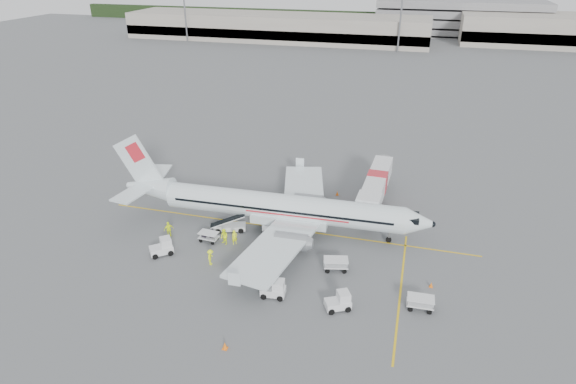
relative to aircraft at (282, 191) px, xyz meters
The scene contains 25 objects.
ground 4.98m from the aircraft, 70.82° to the left, with size 360.00×360.00×0.00m, color #56595B.
stripe_lead 4.97m from the aircraft, 70.82° to the left, with size 44.00×0.20×0.01m, color yellow.
stripe_cross 16.84m from the aircraft, 29.12° to the right, with size 0.20×20.00×0.01m, color yellow.
terminal_west 136.16m from the aircraft, 107.06° to the left, with size 110.00×22.00×9.00m, color gray, non-canonical shape.
parking_garage 162.13m from the aircraft, 81.11° to the left, with size 62.00×24.00×14.00m, color slate, non-canonical shape.
treeline 175.18m from the aircraft, 89.98° to the left, with size 300.00×3.00×6.00m, color black, non-canonical shape.
mast_west 137.45m from the aircraft, 120.62° to the left, with size 3.20×1.20×22.00m, color slate, non-canonical shape.
mast_center 118.43m from the aircraft, 87.55° to the left, with size 3.20×1.20×22.00m, color slate, non-canonical shape.
aircraft is the anchor object (origin of this frame).
jet_bridge 13.75m from the aircraft, 43.59° to the left, with size 3.06×16.31×4.28m, color silver, non-canonical shape.
belt_loader 7.14m from the aircraft, 162.03° to the right, with size 4.85×1.82×2.63m, color silver, non-canonical shape.
tug_fore 15.51m from the aircraft, 54.50° to the right, with size 2.28×1.30×1.76m, color silver, non-canonical shape.
tug_mid 12.92m from the aircraft, 78.12° to the right, with size 2.28×1.31×1.76m, color silver, non-canonical shape.
tug_aft 14.49m from the aircraft, 142.43° to the right, with size 2.39×1.37×1.85m, color silver, non-canonical shape.
cart_loaded_a 4.78m from the aircraft, 109.94° to the right, with size 2.34×1.38×1.22m, color silver, non-canonical shape.
cart_loaded_b 9.69m from the aircraft, 146.82° to the right, with size 2.14×1.27×1.12m, color silver, non-canonical shape.
cart_empty_a 10.66m from the aircraft, 40.23° to the right, with size 2.45×1.45×1.28m, color silver, non-canonical shape.
cart_empty_b 19.34m from the aircraft, 32.61° to the right, with size 2.39×1.41×1.25m, color silver, non-canonical shape.
cone_nose 18.70m from the aircraft, 21.53° to the right, with size 0.35×0.35×0.56m, color orange.
cone_port 12.28m from the aircraft, 66.09° to the left, with size 0.37×0.37×0.60m, color orange.
cone_stbd 20.05m from the aircraft, 87.91° to the right, with size 0.43×0.43×0.70m, color orange.
crew_a 7.41m from the aircraft, 133.07° to the right, with size 0.63×0.41×1.72m, color #DCF014.
crew_b 8.23m from the aircraft, 137.62° to the right, with size 0.91×0.71×1.87m, color #DCF014.
crew_c 11.02m from the aircraft, 120.45° to the right, with size 1.13×0.65×1.75m, color #DCF014.
crew_d 13.58m from the aircraft, 157.34° to the right, with size 1.10×0.46×1.88m, color #DCF014.
Camera 1 is at (13.44, -46.63, 28.98)m, focal length 30.00 mm.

